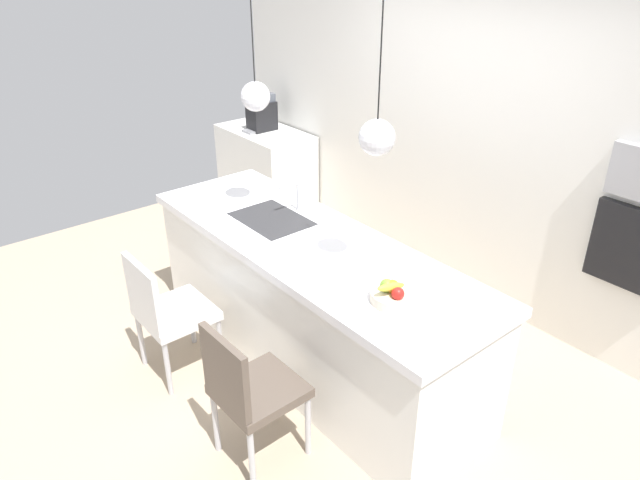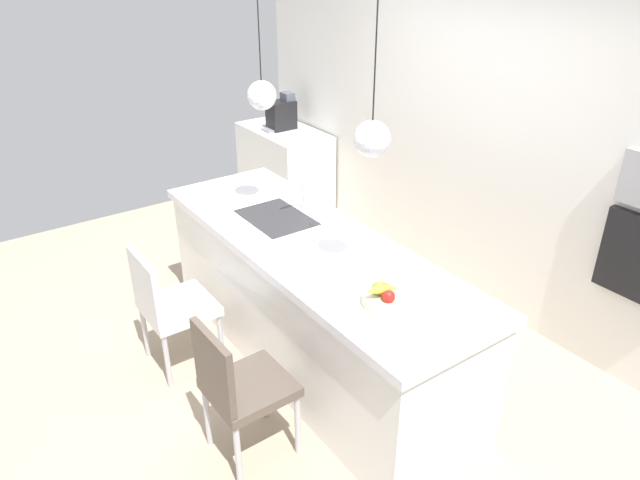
% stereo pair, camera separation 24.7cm
% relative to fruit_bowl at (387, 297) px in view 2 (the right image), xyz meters
% --- Properties ---
extents(floor, '(6.60, 6.60, 0.00)m').
position_rel_fruit_bowl_xyz_m(floor, '(-0.85, 0.08, -1.00)').
color(floor, tan).
rests_on(floor, ground).
extents(back_wall, '(6.00, 0.10, 2.60)m').
position_rel_fruit_bowl_xyz_m(back_wall, '(-0.85, 1.73, 0.30)').
color(back_wall, silver).
rests_on(back_wall, ground).
extents(kitchen_island, '(2.75, 0.89, 0.96)m').
position_rel_fruit_bowl_xyz_m(kitchen_island, '(-0.85, 0.08, -0.52)').
color(kitchen_island, white).
rests_on(kitchen_island, ground).
extents(sink_basin, '(0.56, 0.40, 0.02)m').
position_rel_fruit_bowl_xyz_m(sink_basin, '(-1.30, 0.08, -0.05)').
color(sink_basin, '#2D2D30').
rests_on(sink_basin, kitchen_island).
extents(faucet, '(0.02, 0.17, 0.22)m').
position_rel_fruit_bowl_xyz_m(faucet, '(-1.30, 0.29, 0.10)').
color(faucet, silver).
rests_on(faucet, kitchen_island).
extents(fruit_bowl, '(0.30, 0.30, 0.15)m').
position_rel_fruit_bowl_xyz_m(fruit_bowl, '(0.00, 0.00, 0.00)').
color(fruit_bowl, beige).
rests_on(fruit_bowl, kitchen_island).
extents(side_counter, '(1.10, 0.60, 0.90)m').
position_rel_fruit_bowl_xyz_m(side_counter, '(-3.25, 1.36, -0.55)').
color(side_counter, white).
rests_on(side_counter, ground).
extents(coffee_machine, '(0.20, 0.35, 0.38)m').
position_rel_fruit_bowl_xyz_m(coffee_machine, '(-3.29, 1.36, 0.06)').
color(coffee_machine, black).
rests_on(coffee_machine, side_counter).
extents(chair_near, '(0.47, 0.46, 0.92)m').
position_rel_fruit_bowl_xyz_m(chair_near, '(-1.35, -0.76, -0.48)').
color(chair_near, silver).
rests_on(chair_near, ground).
extents(chair_middle, '(0.44, 0.46, 0.93)m').
position_rel_fruit_bowl_xyz_m(chair_middle, '(-0.34, -0.76, -0.48)').
color(chair_middle, brown).
rests_on(chair_middle, ground).
extents(pendant_light_left, '(0.20, 0.20, 0.80)m').
position_rel_fruit_bowl_xyz_m(pendant_light_left, '(-1.43, 0.08, 0.80)').
color(pendant_light_left, silver).
extents(pendant_light_right, '(0.20, 0.20, 0.80)m').
position_rel_fruit_bowl_xyz_m(pendant_light_right, '(-0.28, 0.08, 0.80)').
color(pendant_light_right, silver).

